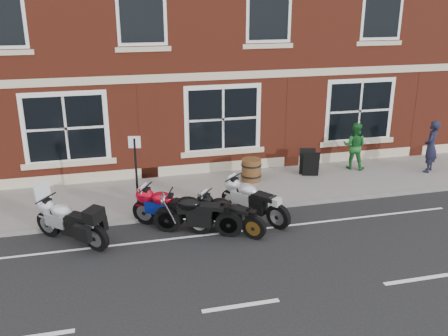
# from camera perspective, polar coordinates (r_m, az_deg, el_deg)

# --- Properties ---
(ground) EXTENTS (80.00, 80.00, 0.00)m
(ground) POSITION_cam_1_polar(r_m,az_deg,el_deg) (12.83, -1.76, -8.04)
(ground) COLOR black
(ground) RESTS_ON ground
(sidewalk) EXTENTS (30.00, 3.00, 0.12)m
(sidewalk) POSITION_cam_1_polar(r_m,az_deg,el_deg) (15.49, -4.16, -2.88)
(sidewalk) COLOR slate
(sidewalk) RESTS_ON ground
(kerb) EXTENTS (30.00, 0.16, 0.12)m
(kerb) POSITION_cam_1_polar(r_m,az_deg,el_deg) (14.06, -3.02, -5.24)
(kerb) COLOR slate
(kerb) RESTS_ON ground
(moto_touring_silver) EXTENTS (1.78, 1.67, 1.51)m
(moto_touring_silver) POSITION_cam_1_polar(r_m,az_deg,el_deg) (12.97, -17.22, -5.65)
(moto_touring_silver) COLOR black
(moto_touring_silver) RESTS_ON ground
(moto_sport_red) EXTENTS (1.95, 1.47, 1.03)m
(moto_sport_red) POSITION_cam_1_polar(r_m,az_deg,el_deg) (13.20, -6.15, -4.49)
(moto_sport_red) COLOR black
(moto_sport_red) RESTS_ON ground
(moto_sport_black) EXTENTS (1.62, 1.53, 0.95)m
(moto_sport_black) POSITION_cam_1_polar(r_m,az_deg,el_deg) (12.93, 0.44, -5.14)
(moto_sport_black) COLOR black
(moto_sport_black) RESTS_ON ground
(moto_sport_silver) EXTENTS (1.41, 1.99, 1.04)m
(moto_sport_silver) POSITION_cam_1_polar(r_m,az_deg,el_deg) (13.65, 3.47, -3.57)
(moto_sport_silver) COLOR black
(moto_sport_silver) RESTS_ON ground
(moto_naked_black) EXTENTS (2.20, 1.08, 1.05)m
(moto_naked_black) POSITION_cam_1_polar(r_m,az_deg,el_deg) (12.85, -3.21, -5.04)
(moto_naked_black) COLOR black
(moto_naked_black) RESTS_ON ground
(pedestrian_left) EXTENTS (0.77, 0.75, 1.78)m
(pedestrian_left) POSITION_cam_1_polar(r_m,az_deg,el_deg) (18.27, 22.57, 2.28)
(pedestrian_left) COLOR black
(pedestrian_left) RESTS_ON sidewalk
(pedestrian_right) EXTENTS (1.01, 0.96, 1.63)m
(pedestrian_right) POSITION_cam_1_polar(r_m,az_deg,el_deg) (17.79, 14.69, 2.46)
(pedestrian_right) COLOR #1B5F25
(pedestrian_right) RESTS_ON sidewalk
(a_board_sign) EXTENTS (0.61, 0.49, 0.89)m
(a_board_sign) POSITION_cam_1_polar(r_m,az_deg,el_deg) (16.88, 9.72, 0.60)
(a_board_sign) COLOR black
(a_board_sign) RESTS_ON sidewalk
(barrel_planter) EXTENTS (0.66, 0.66, 0.74)m
(barrel_planter) POSITION_cam_1_polar(r_m,az_deg,el_deg) (16.22, 3.14, -0.21)
(barrel_planter) COLOR #463212
(barrel_planter) RESTS_ON sidewalk
(parking_sign) EXTENTS (0.32, 0.09, 2.27)m
(parking_sign) POSITION_cam_1_polar(r_m,az_deg,el_deg) (13.48, -10.00, -0.33)
(parking_sign) COLOR black
(parking_sign) RESTS_ON sidewalk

